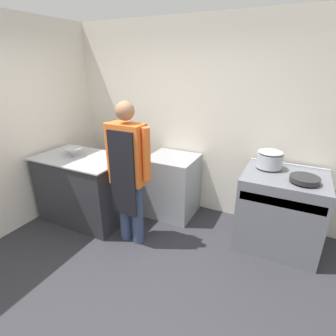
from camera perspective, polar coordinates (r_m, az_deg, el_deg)
The scene contains 10 objects.
ground_plane at distance 2.91m, azimuth -12.23°, elevation -25.47°, with size 14.00×14.00×0.00m, color #2D2D33.
wall_back at distance 3.83m, azimuth 5.26°, elevation 10.26°, with size 8.00×0.05×2.70m.
wall_left at distance 4.14m, azimuth -26.14°, elevation 9.00°, with size 0.05×8.00×2.70m.
prep_counter at distance 3.91m, azimuth -17.69°, elevation -4.15°, with size 1.22×0.77×0.94m.
stove at distance 3.47m, azimuth 23.13°, elevation -8.50°, with size 0.93×0.76×0.95m.
fridge_unit at distance 3.85m, azimuth 0.93°, elevation -3.83°, with size 0.67×0.64×0.89m.
person_cook at distance 3.05m, azimuth -8.72°, elevation -0.08°, with size 0.59×0.24×1.75m.
mixing_bowl at distance 3.77m, azimuth -20.01°, elevation 3.28°, with size 0.27×0.27×0.12m.
stock_pot at distance 3.36m, azimuth 21.28°, elevation 1.94°, with size 0.30×0.30×0.22m.
saute_pan at distance 3.14m, azimuth 27.63°, elevation -2.14°, with size 0.31×0.31×0.05m.
Camera 1 is at (1.35, -1.47, 2.12)m, focal length 28.00 mm.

